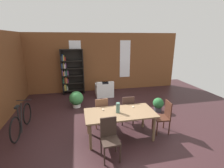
% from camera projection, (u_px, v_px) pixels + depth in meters
% --- Properties ---
extents(ground_plane, '(10.70, 10.70, 0.00)m').
position_uv_depth(ground_plane, '(123.00, 132.00, 4.79)').
color(ground_plane, '#301B1E').
extents(back_wall_brick, '(8.21, 0.12, 2.94)m').
position_uv_depth(back_wall_brick, '(101.00, 62.00, 8.31)').
color(back_wall_brick, brown).
rests_on(back_wall_brick, ground).
extents(window_pane_0, '(0.55, 0.02, 1.91)m').
position_uv_depth(window_pane_0, '(76.00, 60.00, 7.95)').
color(window_pane_0, white).
extents(window_pane_1, '(0.55, 0.02, 1.91)m').
position_uv_depth(window_pane_1, '(125.00, 59.00, 8.46)').
color(window_pane_1, white).
extents(dining_table, '(1.88, 0.92, 0.76)m').
position_uv_depth(dining_table, '(120.00, 115.00, 4.36)').
color(dining_table, brown).
rests_on(dining_table, ground).
extents(vase_on_table, '(0.10, 0.10, 0.27)m').
position_uv_depth(vase_on_table, '(118.00, 108.00, 4.29)').
color(vase_on_table, '#4C7266').
rests_on(vase_on_table, dining_table).
extents(tealight_candle_0, '(0.04, 0.04, 0.04)m').
position_uv_depth(tealight_candle_0, '(103.00, 110.00, 4.44)').
color(tealight_candle_0, silver).
rests_on(tealight_candle_0, dining_table).
extents(tealight_candle_1, '(0.04, 0.04, 0.03)m').
position_uv_depth(tealight_candle_1, '(133.00, 107.00, 4.64)').
color(tealight_candle_1, silver).
rests_on(tealight_candle_1, dining_table).
extents(dining_chair_near_left, '(0.42, 0.42, 0.95)m').
position_uv_depth(dining_chair_near_left, '(110.00, 137.00, 3.67)').
color(dining_chair_near_left, '#31241D').
rests_on(dining_chair_near_left, ground).
extents(dining_chair_far_left, '(0.43, 0.43, 0.95)m').
position_uv_depth(dining_chair_far_left, '(101.00, 111.00, 4.96)').
color(dining_chair_far_left, brown).
rests_on(dining_chair_far_left, ground).
extents(dining_chair_far_right, '(0.41, 0.41, 0.95)m').
position_uv_depth(dining_chair_far_right, '(127.00, 109.00, 5.14)').
color(dining_chair_far_right, '#3A2620').
rests_on(dining_chair_far_right, ground).
extents(dining_chair_head_right, '(0.44, 0.44, 0.95)m').
position_uv_depth(dining_chair_head_right, '(164.00, 116.00, 4.67)').
color(dining_chair_head_right, '#3C1F15').
rests_on(dining_chair_head_right, ground).
extents(bookshelf_tall, '(1.06, 0.34, 2.18)m').
position_uv_depth(bookshelf_tall, '(71.00, 72.00, 7.86)').
color(bookshelf_tall, black).
rests_on(bookshelf_tall, ground).
extents(armchair_white, '(0.80, 0.81, 0.75)m').
position_uv_depth(armchair_white, '(104.00, 90.00, 7.74)').
color(armchair_white, white).
rests_on(armchair_white, ground).
extents(bicycle_second, '(0.44, 1.67, 0.89)m').
position_uv_depth(bicycle_second, '(22.00, 120.00, 4.75)').
color(bicycle_second, black).
rests_on(bicycle_second, ground).
extents(potted_plant_by_shelf, '(0.40, 0.40, 0.53)m').
position_uv_depth(potted_plant_by_shelf, '(158.00, 104.00, 6.07)').
color(potted_plant_by_shelf, '#333338').
rests_on(potted_plant_by_shelf, ground).
extents(potted_plant_corner, '(0.56, 0.56, 0.65)m').
position_uv_depth(potted_plant_corner, '(76.00, 99.00, 6.44)').
color(potted_plant_corner, silver).
rests_on(potted_plant_corner, ground).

